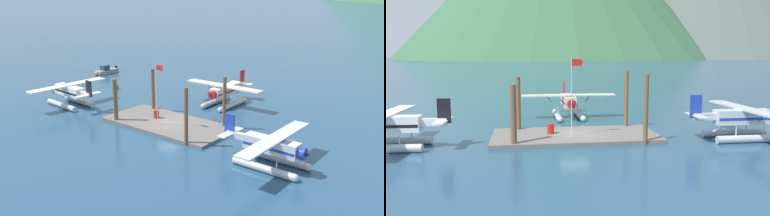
# 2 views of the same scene
# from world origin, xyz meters

# --- Properties ---
(ground_plane) EXTENTS (1200.00, 1200.00, 0.00)m
(ground_plane) POSITION_xyz_m (0.00, 0.00, 0.00)
(ground_plane) COLOR navy
(dock_platform) EXTENTS (14.20, 6.71, 0.30)m
(dock_platform) POSITION_xyz_m (0.00, 0.00, 0.15)
(dock_platform) COLOR #66605B
(dock_platform) RESTS_ON ground
(piling_near_left) EXTENTS (0.48, 0.48, 4.88)m
(piling_near_left) POSITION_xyz_m (-5.17, -2.81, 2.44)
(piling_near_left) COLOR brown
(piling_near_left) RESTS_ON ground
(piling_near_right) EXTENTS (0.38, 0.38, 5.63)m
(piling_near_right) POSITION_xyz_m (5.21, -3.31, 2.82)
(piling_near_right) COLOR brown
(piling_near_right) RESTS_ON ground
(piling_far_left) EXTENTS (0.42, 0.42, 5.12)m
(piling_far_left) POSITION_xyz_m (-4.86, 2.82, 2.56)
(piling_far_left) COLOR brown
(piling_far_left) RESTS_ON ground
(piling_far_right) EXTENTS (0.38, 0.38, 5.55)m
(piling_far_right) POSITION_xyz_m (5.30, 2.90, 2.77)
(piling_far_right) COLOR brown
(piling_far_right) RESTS_ON ground
(flagpole) EXTENTS (0.95, 0.10, 6.64)m
(flagpole) POSITION_xyz_m (-0.35, -1.20, 4.39)
(flagpole) COLOR silver
(flagpole) RESTS_ON dock_platform
(fuel_drum) EXTENTS (0.62, 0.62, 0.88)m
(fuel_drum) POSITION_xyz_m (-2.10, 0.36, 0.74)
(fuel_drum) COLOR #AD1E19
(fuel_drum) RESTS_ON dock_platform
(mooring_buoy) EXTENTS (0.85, 0.85, 0.85)m
(mooring_buoy) POSITION_xyz_m (-16.61, 7.30, 0.42)
(mooring_buoy) COLOR orange
(mooring_buoy) RESTS_ON ground
(seaplane_silver_stbd_aft) EXTENTS (7.98, 10.41, 3.84)m
(seaplane_silver_stbd_aft) POSITION_xyz_m (13.86, -2.74, 1.58)
(seaplane_silver_stbd_aft) COLOR #B7BABF
(seaplane_silver_stbd_aft) RESTS_ON ground
(seaplane_cream_bow_centre) EXTENTS (10.42, 7.98, 3.84)m
(seaplane_cream_bow_centre) POSITION_xyz_m (0.56, 9.98, 1.58)
(seaplane_cream_bow_centre) COLOR #B7BABF
(seaplane_cream_bow_centre) RESTS_ON ground
(seaplane_white_port_aft) EXTENTS (7.98, 10.46, 3.84)m
(seaplane_white_port_aft) POSITION_xyz_m (-14.58, -2.02, 1.58)
(seaplane_white_port_aft) COLOR #B7BABF
(seaplane_white_port_aft) RESTS_ON ground
(boat_grey_open_west) EXTENTS (1.64, 4.89, 1.50)m
(boat_grey_open_west) POSITION_xyz_m (-25.74, 13.18, 0.49)
(boat_grey_open_west) COLOR gray
(boat_grey_open_west) RESTS_ON ground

